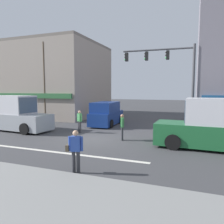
{
  "coord_description": "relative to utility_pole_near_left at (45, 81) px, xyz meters",
  "views": [
    {
      "loc": [
        6.19,
        -12.75,
        3.19
      ],
      "look_at": [
        0.64,
        2.0,
        1.6
      ],
      "focal_mm": 35.0,
      "sensor_mm": 36.0,
      "label": 1
    }
  ],
  "objects": [
    {
      "name": "pedestrian_foreground_with_bag",
      "position": [
        10.12,
        -11.41,
        -3.2
      ],
      "size": [
        0.69,
        0.35,
        1.67
      ],
      "color": "#333338",
      "rests_on": "ground"
    },
    {
      "name": "pedestrian_mid_crossing",
      "position": [
        6.34,
        -4.27,
        -3.2
      ],
      "size": [
        0.63,
        0.53,
        1.67
      ],
      "color": "#333338",
      "rests_on": "ground"
    },
    {
      "name": "building_left_block",
      "position": [
        -2.1,
        4.88,
        0.23
      ],
      "size": [
        11.23,
        10.15,
        8.77
      ],
      "color": "gray",
      "rests_on": "ground"
    },
    {
      "name": "utility_pole_near_left",
      "position": [
        0.0,
        0.0,
        0.0
      ],
      "size": [
        1.4,
        0.22,
        8.0
      ],
      "color": "brown",
      "rests_on": "ground"
    },
    {
      "name": "box_truck_parked_curbside",
      "position": [
        1.18,
        -5.22,
        -2.9
      ],
      "size": [
        5.73,
        2.54,
        2.75
      ],
      "color": "#999EA3",
      "rests_on": "ground"
    },
    {
      "name": "van_crossing_leftbound",
      "position": [
        6.88,
        -0.27,
        -3.14
      ],
      "size": [
        2.18,
        4.67,
        2.11
      ],
      "color": "navy",
      "rests_on": "ground"
    },
    {
      "name": "pedestrian_far_side",
      "position": [
        10.11,
        -5.54,
        -3.2
      ],
      "size": [
        0.32,
        0.54,
        1.67
      ],
      "color": "#333338",
      "rests_on": "ground"
    },
    {
      "name": "ground_plane",
      "position": [
        8.12,
        -5.79,
        -4.15
      ],
      "size": [
        120.0,
        120.0,
        0.0
      ],
      "primitive_type": "plane",
      "color": "#3D3D3F"
    },
    {
      "name": "lane_marking_stripe",
      "position": [
        8.12,
        -9.29,
        -4.15
      ],
      "size": [
        9.0,
        0.24,
        0.01
      ],
      "primitive_type": "cube",
      "color": "silver",
      "rests_on": "ground"
    },
    {
      "name": "box_truck_crossing_rightbound",
      "position": [
        15.3,
        -5.78,
        -2.9
      ],
      "size": [
        5.65,
        2.34,
        2.75
      ],
      "color": "#1E6033",
      "rests_on": "ground"
    },
    {
      "name": "traffic_light_mast",
      "position": [
        12.92,
        -3.04,
        0.15
      ],
      "size": [
        4.89,
        0.4,
        6.2
      ],
      "color": "#47474C",
      "rests_on": "ground"
    }
  ]
}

